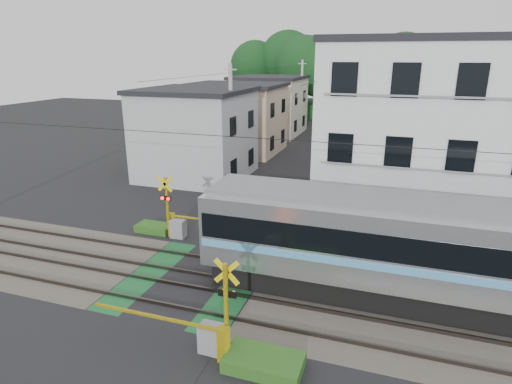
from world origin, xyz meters
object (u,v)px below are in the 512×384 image
(apartment_block, at_px, (426,135))
(crossing_signal_near, at_px, (213,333))
(pedestrian, at_px, (313,133))
(commuter_train, at_px, (467,257))
(crossing_signal_far, at_px, (177,223))

(apartment_block, bearing_deg, crossing_signal_near, -114.22)
(apartment_block, relative_size, pedestrian, 5.99)
(commuter_train, bearing_deg, crossing_signal_near, -145.96)
(commuter_train, xyz_separation_m, pedestrian, (-10.86, 28.69, -1.18))
(crossing_signal_far, height_order, apartment_block, apartment_block)
(commuter_train, distance_m, pedestrian, 30.69)
(apartment_block, bearing_deg, commuter_train, -81.28)
(apartment_block, height_order, pedestrian, apartment_block)
(crossing_signal_near, bearing_deg, commuter_train, 34.04)
(crossing_signal_near, bearing_deg, apartment_block, 65.78)
(apartment_block, bearing_deg, crossing_signal_far, -152.22)
(crossing_signal_near, xyz_separation_m, apartment_block, (5.91, 13.15, 3.94))
(commuter_train, relative_size, crossing_signal_near, 3.90)
(commuter_train, xyz_separation_m, crossing_signal_far, (-12.36, 2.45, -1.32))
(crossing_signal_near, xyz_separation_m, pedestrian, (-3.67, 33.54, 0.14))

